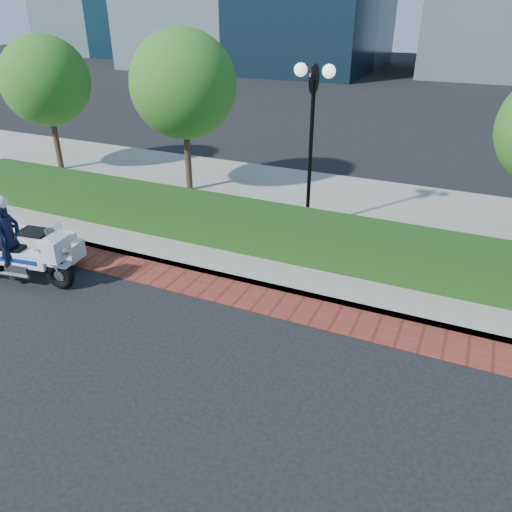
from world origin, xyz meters
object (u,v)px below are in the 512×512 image
at_px(lamppost, 312,123).
at_px(tree_a, 46,81).
at_px(police_motorcycle, 28,247).
at_px(tree_b, 183,85).

xyz_separation_m(lamppost, tree_a, (-10.00, 1.30, 0.26)).
bearing_deg(lamppost, police_motorcycle, -135.64).
height_order(tree_b, police_motorcycle, tree_b).
height_order(lamppost, police_motorcycle, lamppost).
bearing_deg(lamppost, tree_b, 163.89).
bearing_deg(police_motorcycle, tree_b, 77.02).
bearing_deg(lamppost, tree_a, 172.59).
bearing_deg(tree_a, tree_b, 0.00).
bearing_deg(tree_b, tree_a, 180.00).
xyz_separation_m(lamppost, tree_b, (-4.50, 1.30, 0.48)).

